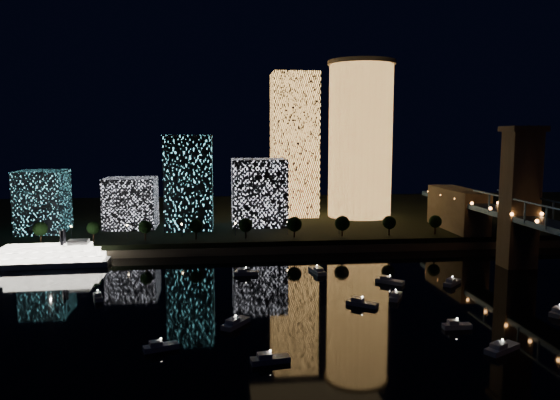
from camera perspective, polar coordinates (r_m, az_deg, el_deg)
The scene contains 10 objects.
ground at distance 144.43m, azimuth 10.45°, elevation -12.30°, with size 520.00×520.00×0.00m, color black.
far_bank at distance 296.56m, azimuth 1.53°, elevation -1.75°, with size 420.00×160.00×5.00m, color black.
seawall at distance 220.96m, azimuth 4.31°, elevation -5.04°, with size 420.00×6.00×3.00m, color #6B5E4C.
tower_cylindrical at distance 281.48m, azimuth 8.39°, elevation 6.28°, with size 34.00×34.00×78.52m.
tower_rectangular at distance 282.27m, azimuth 1.50°, elevation 5.76°, with size 22.93×22.93×72.96m, color #FFAC51.
midrise_blocks at distance 250.87m, azimuth -11.01°, elevation 0.91°, with size 116.01×29.72×41.79m.
riverboat at distance 213.60m, azimuth -23.55°, elevation -5.49°, with size 45.35×11.27×13.55m.
motorboats at distance 154.11m, azimuth 7.05°, elevation -10.67°, with size 130.04×80.00×2.78m.
esplanade_trees at distance 221.93m, azimuth -2.56°, elevation -2.62°, with size 165.52×6.31×8.65m.
street_lamps at distance 227.71m, azimuth -4.69°, elevation -2.76°, with size 132.70×0.70×5.65m.
Camera 1 is at (-40.25, -130.37, 47.35)m, focal length 35.00 mm.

